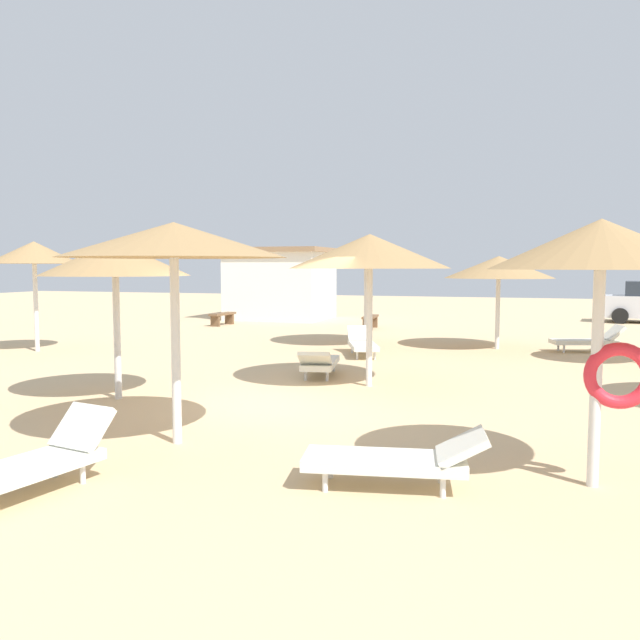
# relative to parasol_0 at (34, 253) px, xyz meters

# --- Properties ---
(ground_plane) EXTENTS (80.00, 80.00, 0.00)m
(ground_plane) POSITION_rel_parasol_0_xyz_m (8.66, -4.44, -2.69)
(ground_plane) COLOR #D1B284
(parasol_0) EXTENTS (2.38, 2.38, 3.01)m
(parasol_0) POSITION_rel_parasol_0_xyz_m (0.00, 0.00, 0.00)
(parasol_0) COLOR silver
(parasol_0) RESTS_ON ground
(parasol_1) EXTENTS (3.10, 3.10, 2.95)m
(parasol_1) POSITION_rel_parasol_0_xyz_m (9.91, -2.20, -0.08)
(parasol_1) COLOR silver
(parasol_1) RESTS_ON ground
(parasol_3) EXTENTS (3.20, 3.20, 2.94)m
(parasol_3) POSITION_rel_parasol_0_xyz_m (8.30, 4.04, -0.04)
(parasol_3) COLOR silver
(parasol_3) RESTS_ON ground
(parasol_4) EXTENTS (3.03, 3.03, 2.62)m
(parasol_4) POSITION_rel_parasol_0_xyz_m (12.02, 4.43, -0.39)
(parasol_4) COLOR silver
(parasol_4) RESTS_ON ground
(parasol_6) EXTENTS (2.29, 2.29, 2.82)m
(parasol_6) POSITION_rel_parasol_0_xyz_m (13.53, -7.05, -0.18)
(parasol_6) COLOR silver
(parasol_6) RESTS_ON ground
(parasol_7) EXTENTS (2.92, 2.92, 2.90)m
(parasol_7) POSITION_rel_parasol_0_xyz_m (8.46, -6.94, -0.04)
(parasol_7) COLOR silver
(parasol_7) RESTS_ON ground
(parasol_8) EXTENTS (2.57, 2.57, 2.77)m
(parasol_8) POSITION_rel_parasol_0_xyz_m (6.00, -4.76, -0.24)
(parasol_8) COLOR silver
(parasol_8) RESTS_ON ground
(lounger_1) EXTENTS (0.97, 1.99, 0.65)m
(lounger_1) POSITION_rel_parasol_0_xyz_m (8.68, -1.53, -2.38)
(lounger_1) COLOR silver
(lounger_1) RESTS_ON ground
(lounger_3) EXTENTS (1.27, 1.99, 0.71)m
(lounger_3) POSITION_rel_parasol_0_xyz_m (8.72, 1.95, -2.38)
(lounger_3) COLOR silver
(lounger_3) RESTS_ON ground
(lounger_4) EXTENTS (1.98, 1.15, 0.74)m
(lounger_4) POSITION_rel_parasol_0_xyz_m (14.42, 4.51, -2.37)
(lounger_4) COLOR silver
(lounger_4) RESTS_ON ground
(lounger_6) EXTENTS (1.99, 0.96, 0.64)m
(lounger_6) POSITION_rel_parasol_0_xyz_m (11.56, -7.74, -2.38)
(lounger_6) COLOR silver
(lounger_6) RESTS_ON ground
(lounger_7) EXTENTS (0.98, 1.95, 0.77)m
(lounger_7) POSITION_rel_parasol_0_xyz_m (8.02, -9.06, -2.37)
(lounger_7) COLOR silver
(lounger_7) RESTS_ON ground
(bench_0) EXTENTS (0.50, 1.52, 0.49)m
(bench_0) POSITION_rel_parasol_0_xyz_m (7.23, 9.05, -2.35)
(bench_0) COLOR brown
(bench_0) RESTS_ON ground
(bench_1) EXTENTS (0.49, 1.52, 0.49)m
(bench_1) POSITION_rel_parasol_0_xyz_m (1.32, 8.62, -2.35)
(bench_1) COLOR brown
(bench_1) RESTS_ON ground
(beach_cabana) EXTENTS (4.49, 3.95, 3.14)m
(beach_cabana) POSITION_rel_parasol_0_xyz_m (2.35, 12.30, -1.10)
(beach_cabana) COLOR white
(beach_cabana) RESTS_ON ground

